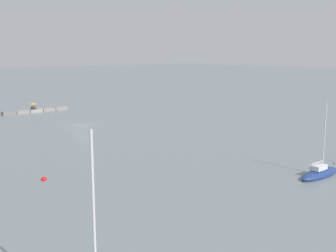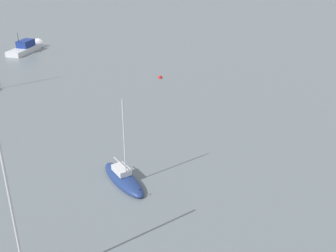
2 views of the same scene
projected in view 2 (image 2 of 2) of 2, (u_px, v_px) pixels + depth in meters
The scene contains 3 objects.
sailboat_navy_near at pixel (123, 178), 32.06m from camera, with size 5.83×1.83×7.32m.
motorboat_white_far at pixel (28, 48), 68.55m from camera, with size 6.92×7.16×4.28m.
mooring_buoy_near at pixel (160, 77), 55.55m from camera, with size 0.52×0.52×0.52m.
Camera 2 is at (-30.09, 50.28, 17.45)m, focal length 44.05 mm.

